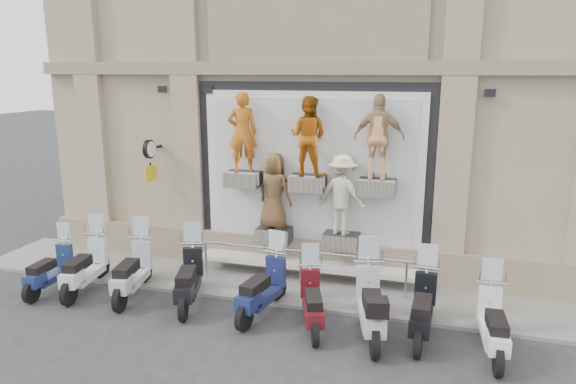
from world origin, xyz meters
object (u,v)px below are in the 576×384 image
scooter_c (132,261)px  scooter_g (371,293)px  scooter_a (49,261)px  scooter_b (84,257)px  clock_sign_bracket (150,155)px  scooter_i (495,313)px  scooter_e (262,278)px  guard_rail (301,270)px  scooter_f (312,291)px  scooter_d (188,268)px  scooter_h (423,297)px

scooter_c → scooter_g: 5.16m
scooter_a → scooter_b: size_ratio=0.88×
scooter_c → scooter_g: (5.16, -0.28, 0.05)m
scooter_b → clock_sign_bracket: bearing=62.3°
scooter_b → scooter_i: bearing=-10.4°
scooter_e → scooter_i: 4.30m
clock_sign_bracket → guard_rail: bearing=-6.8°
scooter_a → scooter_f: size_ratio=0.95×
scooter_a → scooter_i: scooter_i is taller
guard_rail → scooter_d: (-2.04, -1.38, 0.34)m
scooter_d → clock_sign_bracket: bearing=118.0°
scooter_f → guard_rail: bearing=93.8°
scooter_d → scooter_i: scooter_d is taller
scooter_e → clock_sign_bracket: bearing=161.5°
scooter_g → scooter_f: bearing=166.9°
guard_rail → clock_sign_bracket: 4.57m
clock_sign_bracket → scooter_b: 2.82m
clock_sign_bracket → scooter_g: bearing=-20.4°
scooter_d → scooter_f: 2.72m
scooter_c → scooter_e: 2.97m
scooter_f → scooter_g: size_ratio=0.87×
guard_rail → scooter_h: bearing=-28.1°
scooter_b → scooter_e: bearing=-8.4°
guard_rail → scooter_e: size_ratio=2.59×
scooter_i → scooter_a: bearing=176.7°
scooter_c → scooter_g: size_ratio=0.95×
clock_sign_bracket → scooter_g: (5.67, -2.11, -1.95)m
scooter_e → scooter_g: bearing=3.4°
scooter_a → scooter_d: (3.28, 0.23, 0.10)m
scooter_c → scooter_h: 6.07m
clock_sign_bracket → scooter_c: size_ratio=0.51×
clock_sign_bracket → scooter_c: bearing=-74.5°
scooter_f → scooter_d: bearing=156.3°
scooter_b → scooter_i: 8.43m
scooter_a → scooter_b: (0.76, 0.20, 0.09)m
scooter_c → scooter_g: bearing=-14.1°
scooter_d → scooter_f: size_ratio=1.08×
scooter_d → scooter_e: bearing=-17.8°
scooter_a → clock_sign_bracket: bearing=53.0°
scooter_a → scooter_h: bearing=-1.4°
scooter_c → scooter_d: size_ratio=1.01×
scooter_i → scooter_f: bearing=176.5°
scooter_g → scooter_a: bearing=166.8°
scooter_d → scooter_g: (3.81, -0.26, 0.05)m
scooter_h → guard_rail: bearing=154.6°
clock_sign_bracket → scooter_a: bearing=-124.2°
scooter_d → scooter_f: bearing=-22.6°
scooter_d → scooter_i: size_ratio=1.05×
scooter_g → scooter_e: bearing=160.7°
scooter_a → scooter_b: scooter_b is taller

